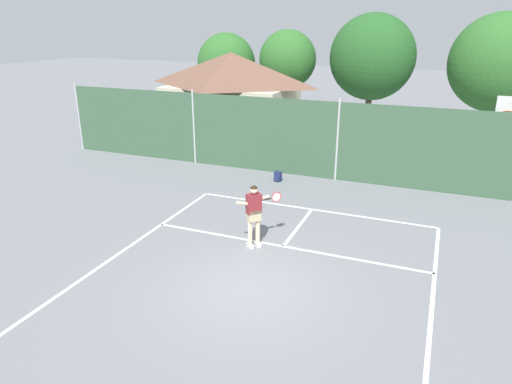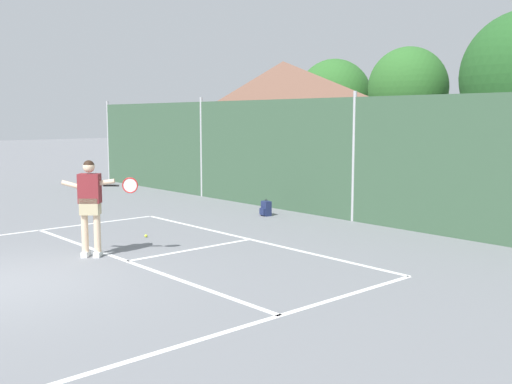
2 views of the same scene
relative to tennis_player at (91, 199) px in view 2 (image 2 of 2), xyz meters
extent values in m
cube|color=white|center=(0.78, 3.33, -1.11)|extent=(8.20, 0.10, 0.01)
cube|color=white|center=(4.88, -2.17, -1.11)|extent=(0.10, 11.00, 0.01)
cube|color=white|center=(0.78, 0.31, -1.11)|extent=(8.20, 0.10, 0.01)
cube|color=white|center=(0.78, 1.79, -1.11)|extent=(0.10, 2.97, 0.01)
cube|color=#38563D|center=(0.78, 6.83, 0.47)|extent=(26.00, 0.05, 3.16)
cylinder|color=#B2B2B7|center=(-12.22, 6.83, 0.54)|extent=(0.09, 0.09, 3.31)
cylinder|color=#B2B2B7|center=(-5.72, 6.83, 0.54)|extent=(0.09, 0.09, 3.31)
cylinder|color=#B2B2B7|center=(0.78, 6.83, 0.54)|extent=(0.09, 0.09, 3.31)
cube|color=beige|center=(-5.53, 10.41, 0.43)|extent=(6.03, 4.30, 3.08)
pyramid|color=brown|center=(-5.53, 10.41, 2.77)|extent=(6.52, 4.65, 1.60)
cylinder|color=brown|center=(-9.09, 17.33, -0.16)|extent=(0.36, 0.36, 1.90)
ellipsoid|color=#2D6628|center=(-9.09, 17.33, 2.42)|extent=(3.84, 3.46, 3.84)
cylinder|color=brown|center=(-4.87, 17.33, 0.08)|extent=(0.36, 0.36, 2.39)
ellipsoid|color=#2D6628|center=(-4.87, 17.33, 2.79)|extent=(3.56, 3.20, 3.56)
cube|color=silver|center=(-0.09, -0.10, -1.06)|extent=(0.27, 0.27, 0.10)
cube|color=silver|center=(0.08, 0.08, -1.06)|extent=(0.27, 0.27, 0.10)
cylinder|color=beige|center=(-0.09, -0.10, -0.60)|extent=(0.13, 0.13, 0.82)
cylinder|color=beige|center=(0.08, 0.08, -0.60)|extent=(0.13, 0.13, 0.82)
cube|color=tan|center=(-0.01, -0.01, -0.13)|extent=(0.42, 0.43, 0.32)
cube|color=maroon|center=(-0.01, -0.01, 0.21)|extent=(0.45, 0.46, 0.56)
sphere|color=beige|center=(-0.01, -0.01, 0.62)|extent=(0.22, 0.22, 0.22)
sphere|color=black|center=(-0.01, -0.01, 0.64)|extent=(0.21, 0.21, 0.21)
cylinder|color=beige|center=(0.11, 0.15, 0.31)|extent=(0.45, 0.47, 0.17)
cylinder|color=beige|center=(-0.20, -0.21, 0.26)|extent=(0.41, 0.43, 0.22)
cylinder|color=black|center=(0.23, 0.31, 0.26)|extent=(0.23, 0.24, 0.04)
torus|color=red|center=(0.44, 0.60, 0.26)|extent=(0.23, 0.24, 0.30)
cylinder|color=silver|center=(0.44, 0.60, 0.26)|extent=(0.18, 0.19, 0.26)
sphere|color=#CCE033|center=(-0.93, 1.74, -1.08)|extent=(0.07, 0.07, 0.07)
cube|color=navy|center=(-1.32, 5.74, -0.91)|extent=(0.31, 0.24, 0.40)
cube|color=navy|center=(-1.35, 5.62, -0.99)|extent=(0.23, 0.11, 0.18)
torus|color=black|center=(-1.32, 5.74, -0.69)|extent=(0.09, 0.03, 0.09)
camera|label=1|loc=(4.55, -11.07, 4.94)|focal=32.51mm
camera|label=2|loc=(10.51, -5.12, 1.56)|focal=42.08mm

